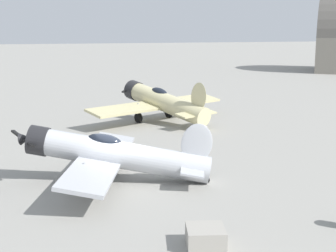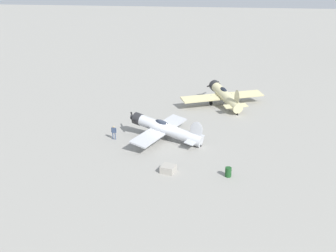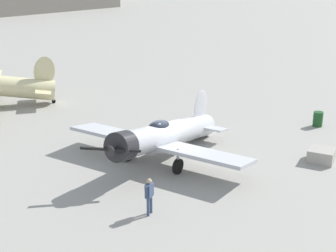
{
  "view_description": "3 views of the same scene",
  "coord_description": "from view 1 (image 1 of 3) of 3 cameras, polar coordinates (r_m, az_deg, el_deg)",
  "views": [
    {
      "loc": [
        -4.15,
        -23.31,
        7.49
      ],
      "look_at": [
        3.71,
        5.09,
        1.6
      ],
      "focal_mm": 53.54,
      "sensor_mm": 36.0,
      "label": 1
    },
    {
      "loc": [
        7.61,
        -44.24,
        18.48
      ],
      "look_at": [
        0.0,
        0.0,
        1.8
      ],
      "focal_mm": 44.25,
      "sensor_mm": 36.0,
      "label": 2
    },
    {
      "loc": [
        -25.04,
        -6.22,
        10.85
      ],
      "look_at": [
        0.0,
        0.0,
        1.8
      ],
      "focal_mm": 54.81,
      "sensor_mm": 36.0,
      "label": 3
    }
  ],
  "objects": [
    {
      "name": "ground_plane",
      "position": [
        24.83,
        -5.16,
        -6.3
      ],
      "size": [
        400.0,
        400.0,
        0.0
      ],
      "primitive_type": "plane",
      "color": "gray"
    },
    {
      "name": "equipment_crate",
      "position": [
        17.72,
        4.3,
        -12.5
      ],
      "size": [
        1.57,
        1.57,
        0.7
      ],
      "rotation": [
        0.0,
        0.0,
        1.35
      ],
      "color": "#9E998E",
      "rests_on": "ground_plane"
    },
    {
      "name": "airplane_foreground",
      "position": [
        24.53,
        -6.36,
        -3.21
      ],
      "size": [
        9.55,
        10.49,
        3.08
      ],
      "rotation": [
        0.0,
        0.0,
        2.82
      ],
      "color": "#B7BABF",
      "rests_on": "ground_plane"
    },
    {
      "name": "airplane_mid_apron",
      "position": [
        39.6,
        -0.67,
        2.78
      ],
      "size": [
        12.18,
        9.68,
        3.58
      ],
      "rotation": [
        0.0,
        0.0,
        2.05
      ],
      "color": "beige",
      "rests_on": "ground_plane"
    }
  ]
}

